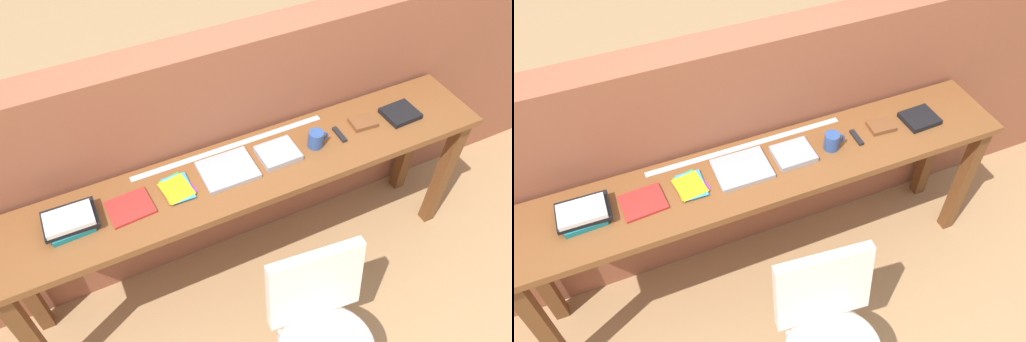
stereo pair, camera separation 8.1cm
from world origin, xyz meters
The scene contains 14 objects.
ground_plane centered at (0.00, 0.00, 0.00)m, with size 40.00×40.00×0.00m, color tan.
brick_wall_back centered at (0.00, 0.64, 0.70)m, with size 6.00×0.20×1.40m, color #935138.
sideboard centered at (0.00, 0.30, 0.74)m, with size 2.50×0.44×0.88m.
chair_white_moulded centered at (0.01, -0.42, 0.53)m, with size 0.48×0.50×0.89m.
book_stack_leftmost centered at (-0.85, 0.32, 0.92)m, with size 0.23×0.18×0.07m.
magazine_cycling centered at (-0.60, 0.31, 0.89)m, with size 0.19×0.16×0.01m, color red.
pamphlet_pile_colourful centered at (-0.37, 0.32, 0.89)m, with size 0.16×0.19×0.01m.
book_open_centre centered at (-0.11, 0.32, 0.89)m, with size 0.26×0.21×0.02m, color #9E9EA3.
book_grey_hardcover centered at (0.15, 0.31, 0.90)m, with size 0.19×0.17×0.03m, color #9E9EA3.
mug centered at (0.35, 0.29, 0.92)m, with size 0.11×0.08×0.09m.
multitool_folded centered at (0.50, 0.30, 0.89)m, with size 0.02×0.11×0.02m, color black.
leather_journal_brown centered at (0.66, 0.33, 0.89)m, with size 0.13×0.10×0.02m, color brown.
book_repair_rightmost centered at (0.87, 0.30, 0.89)m, with size 0.18×0.15×0.03m, color black.
ruler_metal_back_edge centered at (-0.04, 0.47, 0.88)m, with size 1.02×0.03×0.00m, color silver.
Camera 2 is at (-0.62, -1.22, 2.63)m, focal length 35.00 mm.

